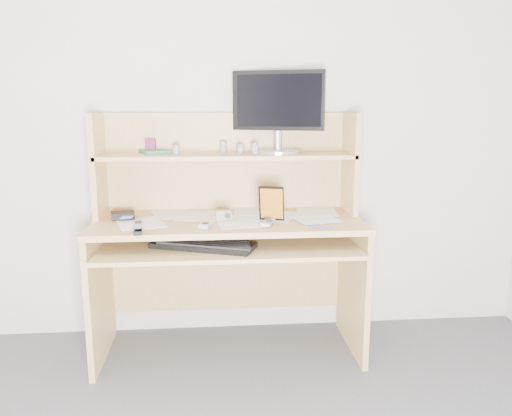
{
  "coord_description": "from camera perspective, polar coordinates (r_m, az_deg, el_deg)",
  "views": [
    {
      "loc": [
        -0.07,
        -1.08,
        1.33
      ],
      "look_at": [
        0.14,
        1.43,
        0.82
      ],
      "focal_mm": 35.0,
      "sensor_mm": 36.0,
      "label": 1
    }
  ],
  "objects": [
    {
      "name": "paper_clutter",
      "position": [
        2.63,
        -3.17,
        -1.24
      ],
      "size": [
        1.32,
        0.54,
        0.01
      ],
      "primitive_type": "cube",
      "color": "silver",
      "rests_on": "desk"
    },
    {
      "name": "wallet",
      "position": [
        2.73,
        -14.99,
        -0.76
      ],
      "size": [
        0.14,
        0.12,
        0.03
      ],
      "primitive_type": "cube",
      "rotation": [
        0.0,
        0.0,
        0.21
      ],
      "color": "black",
      "rests_on": "paper_clutter"
    },
    {
      "name": "digital_camera",
      "position": [
        2.58,
        -3.76,
        -0.84
      ],
      "size": [
        0.09,
        0.05,
        0.05
      ],
      "primitive_type": "cube",
      "rotation": [
        0.0,
        0.0,
        0.23
      ],
      "color": "#A3A3A5",
      "rests_on": "paper_clutter"
    },
    {
      "name": "back_wall",
      "position": [
        2.89,
        -3.49,
        9.85
      ],
      "size": [
        3.6,
        0.04,
        2.5
      ],
      "primitive_type": "cube",
      "color": "beige",
      "rests_on": "floor"
    },
    {
      "name": "desk",
      "position": [
        2.72,
        -3.21,
        -2.07
      ],
      "size": [
        1.4,
        0.7,
        1.3
      ],
      "color": "tan",
      "rests_on": "floor"
    },
    {
      "name": "sticky_note_pad",
      "position": [
        2.7,
        -3.68,
        -0.84
      ],
      "size": [
        0.09,
        0.09,
        0.01
      ],
      "primitive_type": "cube",
      "rotation": [
        0.0,
        0.0,
        0.21
      ],
      "color": "yellow",
      "rests_on": "desk"
    },
    {
      "name": "blue_pen",
      "position": [
        2.43,
        7.39,
        -2.22
      ],
      "size": [
        0.13,
        0.04,
        0.01
      ],
      "primitive_type": "cylinder",
      "rotation": [
        1.57,
        0.0,
        1.29
      ],
      "color": "blue",
      "rests_on": "paper_clutter"
    },
    {
      "name": "tv_remote",
      "position": [
        2.51,
        1.43,
        -1.57
      ],
      "size": [
        0.09,
        0.17,
        0.02
      ],
      "primitive_type": "cube",
      "rotation": [
        0.0,
        0.0,
        -0.31
      ],
      "color": "#A7A8A2",
      "rests_on": "paper_clutter"
    },
    {
      "name": "stapler",
      "position": [
        2.41,
        -13.37,
        -2.1
      ],
      "size": [
        0.06,
        0.15,
        0.04
      ],
      "primitive_type": "cube",
      "rotation": [
        0.0,
        0.0,
        0.13
      ],
      "color": "black",
      "rests_on": "paper_clutter"
    },
    {
      "name": "keyboard",
      "position": [
        2.47,
        -6.06,
        -4.14
      ],
      "size": [
        0.54,
        0.35,
        0.04
      ],
      "rotation": [
        0.0,
        0.0,
        -0.36
      ],
      "color": "black",
      "rests_on": "desk"
    },
    {
      "name": "shelf_book",
      "position": [
        2.8,
        -11.52,
        6.32
      ],
      "size": [
        0.19,
        0.22,
        0.02
      ],
      "primitive_type": "cube",
      "rotation": [
        0.0,
        0.0,
        0.37
      ],
      "color": "#36875D",
      "rests_on": "desk"
    },
    {
      "name": "chip_stack_b",
      "position": [
        2.71,
        -0.13,
        6.82
      ],
      "size": [
        0.04,
        0.04,
        0.06
      ],
      "primitive_type": "cylinder",
      "rotation": [
        0.0,
        0.0,
        0.02
      ],
      "color": "white",
      "rests_on": "desk"
    },
    {
      "name": "chip_stack_a",
      "position": [
        2.72,
        -9.1,
        6.6
      ],
      "size": [
        0.04,
        0.04,
        0.05
      ],
      "primitive_type": "cylinder",
      "rotation": [
        0.0,
        0.0,
        0.07
      ],
      "color": "black",
      "rests_on": "desk"
    },
    {
      "name": "chip_stack_d",
      "position": [
        2.77,
        -3.75,
        6.94
      ],
      "size": [
        0.04,
        0.04,
        0.06
      ],
      "primitive_type": "cylinder",
      "rotation": [
        0.0,
        0.0,
        0.05
      ],
      "color": "silver",
      "rests_on": "desk"
    },
    {
      "name": "card_box",
      "position": [
        2.8,
        -11.95,
        6.93
      ],
      "size": [
        0.06,
        0.03,
        0.08
      ],
      "primitive_type": "cube",
      "rotation": [
        0.0,
        0.0,
        -0.23
      ],
      "color": "maroon",
      "rests_on": "desk"
    },
    {
      "name": "chip_stack_c",
      "position": [
        2.74,
        -1.78,
        6.77
      ],
      "size": [
        0.05,
        0.05,
        0.05
      ],
      "primitive_type": "cylinder",
      "rotation": [
        0.0,
        0.0,
        -0.29
      ],
      "color": "black",
      "rests_on": "desk"
    },
    {
      "name": "game_case",
      "position": [
        2.55,
        1.78,
        0.53
      ],
      "size": [
        0.13,
        0.05,
        0.18
      ],
      "primitive_type": "cube",
      "rotation": [
        0.0,
        0.0,
        -0.28
      ],
      "color": "black",
      "rests_on": "paper_clutter"
    },
    {
      "name": "flip_phone",
      "position": [
        2.46,
        -5.81,
        -1.84
      ],
      "size": [
        0.07,
        0.1,
        0.02
      ],
      "primitive_type": "cube",
      "rotation": [
        0.0,
        0.0,
        -0.25
      ],
      "color": "silver",
      "rests_on": "paper_clutter"
    },
    {
      "name": "monitor",
      "position": [
        2.78,
        2.54,
        11.2
      ],
      "size": [
        0.49,
        0.27,
        0.44
      ],
      "rotation": [
        0.0,
        0.0,
        -0.38
      ],
      "color": "#ACACB1",
      "rests_on": "desk"
    }
  ]
}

